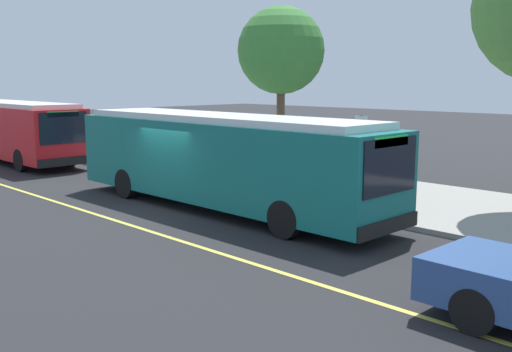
# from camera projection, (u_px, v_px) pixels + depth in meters

# --- Properties ---
(ground_plane) EXTENTS (120.00, 120.00, 0.00)m
(ground_plane) POSITION_uv_depth(u_px,v_px,m) (173.00, 208.00, 18.60)
(ground_plane) COLOR #232326
(sidewalk_curb) EXTENTS (44.00, 6.40, 0.15)m
(sidewalk_curb) POSITION_uv_depth(u_px,v_px,m) (298.00, 183.00, 22.75)
(sidewalk_curb) COLOR gray
(sidewalk_curb) RESTS_ON ground_plane
(lane_stripe_center) EXTENTS (36.00, 0.14, 0.01)m
(lane_stripe_center) POSITION_uv_depth(u_px,v_px,m) (112.00, 219.00, 17.08)
(lane_stripe_center) COLOR #E0D64C
(lane_stripe_center) RESTS_ON ground_plane
(transit_bus_main) EXTENTS (12.18, 2.61, 2.95)m
(transit_bus_main) POSITION_uv_depth(u_px,v_px,m) (222.00, 158.00, 18.20)
(transit_bus_main) COLOR #146B66
(transit_bus_main) RESTS_ON ground_plane
(transit_bus_second) EXTENTS (10.19, 2.69, 2.95)m
(transit_bus_second) POSITION_uv_depth(u_px,v_px,m) (17.00, 129.00, 28.77)
(transit_bus_second) COLOR red
(transit_bus_second) RESTS_ON ground_plane
(bus_shelter) EXTENTS (2.90, 1.60, 2.48)m
(bus_shelter) POSITION_uv_depth(u_px,v_px,m) (327.00, 140.00, 20.77)
(bus_shelter) COLOR #333338
(bus_shelter) RESTS_ON sidewalk_curb
(waiting_bench) EXTENTS (1.60, 0.48, 0.95)m
(waiting_bench) POSITION_uv_depth(u_px,v_px,m) (323.00, 176.00, 20.90)
(waiting_bench) COLOR brown
(waiting_bench) RESTS_ON sidewalk_curb
(route_sign_post) EXTENTS (0.44, 0.08, 2.80)m
(route_sign_post) POSITION_uv_depth(u_px,v_px,m) (360.00, 148.00, 17.85)
(route_sign_post) COLOR #333338
(route_sign_post) RESTS_ON sidewalk_curb
(street_tree_downstreet) EXTENTS (3.78, 3.78, 7.01)m
(street_tree_downstreet) POSITION_uv_depth(u_px,v_px,m) (281.00, 51.00, 25.44)
(street_tree_downstreet) COLOR brown
(street_tree_downstreet) RESTS_ON sidewalk_curb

